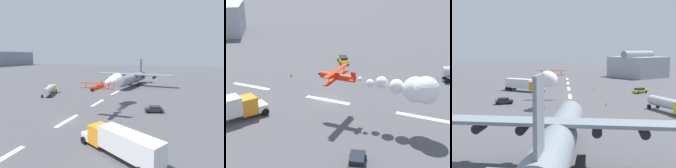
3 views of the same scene
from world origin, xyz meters
The scene contains 10 objects.
ground_plane centered at (0.00, 0.00, 0.00)m, with size 440.00×440.00×0.00m, color #4C4C51.
runway_stripe_3 centered at (0.00, 0.00, 0.01)m, with size 8.00×0.90×0.01m, color white.
runway_stripe_4 centered at (15.79, 0.00, 0.01)m, with size 8.00×0.90×0.01m, color white.
runway_stripe_5 centered at (31.57, 0.00, 0.01)m, with size 8.00×0.90×0.01m, color white.
cargo_transport_plane centered at (48.21, -2.30, 3.36)m, with size 27.92×33.71×11.16m.
stunt_biplane_red centered at (14.75, -5.06, 6.30)m, with size 17.70×7.35×3.82m.
semi_truck_orange centered at (-10.32, -14.06, 2.10)m, with size 8.83×12.66×3.70m.
fuel_tanker_truck centered at (20.90, 19.46, 1.75)m, with size 10.32×6.30×2.90m.
followme_car_yellow centered at (11.36, -15.78, 0.81)m, with size 2.90×4.36×1.52m.
traffic_cone_far centered at (13.53, 7.96, 0.38)m, with size 0.44×0.44×0.75m, color orange.
Camera 1 is at (-32.61, -20.44, 12.84)m, focal length 31.25 mm.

